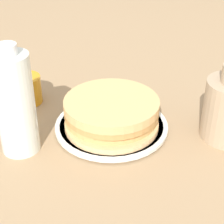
{
  "coord_description": "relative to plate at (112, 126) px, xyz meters",
  "views": [
    {
      "loc": [
        -0.02,
        -0.62,
        0.42
      ],
      "look_at": [
        0.0,
        -0.01,
        0.04
      ],
      "focal_mm": 60.0,
      "sensor_mm": 36.0,
      "label": 1
    }
  ],
  "objects": [
    {
      "name": "juice_glass",
      "position": [
        -0.19,
        0.12,
        0.02
      ],
      "size": [
        0.07,
        0.07,
        0.06
      ],
      "color": "orange",
      "rests_on": "ground_plane"
    },
    {
      "name": "ground_plane",
      "position": [
        -0.0,
        0.01,
        -0.01
      ],
      "size": [
        4.0,
        4.0,
        0.0
      ],
      "primitive_type": "plane",
      "color": "#9E7F5B"
    },
    {
      "name": "water_bottle_near",
      "position": [
        -0.17,
        -0.06,
        0.09
      ],
      "size": [
        0.07,
        0.07,
        0.2
      ],
      "color": "silver",
      "rests_on": "ground_plane"
    },
    {
      "name": "plate",
      "position": [
        0.0,
        0.0,
        0.0
      ],
      "size": [
        0.22,
        0.22,
        0.01
      ],
      "color": "silver",
      "rests_on": "ground_plane"
    },
    {
      "name": "pancake_stack",
      "position": [
        0.0,
        -0.0,
        0.03
      ],
      "size": [
        0.19,
        0.2,
        0.06
      ],
      "color": "#E5B279",
      "rests_on": "plate"
    }
  ]
}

